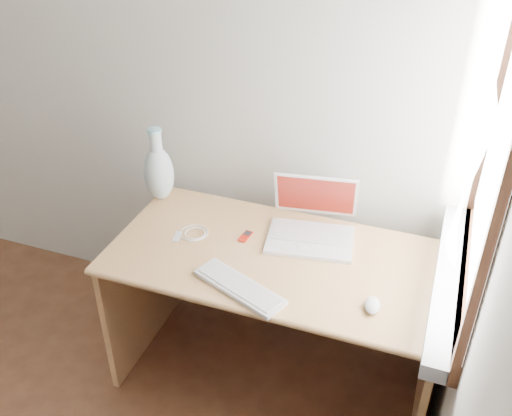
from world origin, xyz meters
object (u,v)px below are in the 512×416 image
(laptop, at_px, (314,225))
(vase, at_px, (159,171))
(desk, at_px, (281,282))
(external_keyboard, at_px, (239,287))

(laptop, distance_m, vase, 0.75)
(desk, bearing_deg, external_keyboard, -101.20)
(laptop, bearing_deg, vase, 167.50)
(desk, relative_size, laptop, 3.45)
(laptop, bearing_deg, desk, -143.69)
(external_keyboard, bearing_deg, laptop, 90.61)
(desk, bearing_deg, laptop, 45.36)
(desk, height_order, vase, vase)
(desk, height_order, external_keyboard, external_keyboard)
(external_keyboard, height_order, vase, vase)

